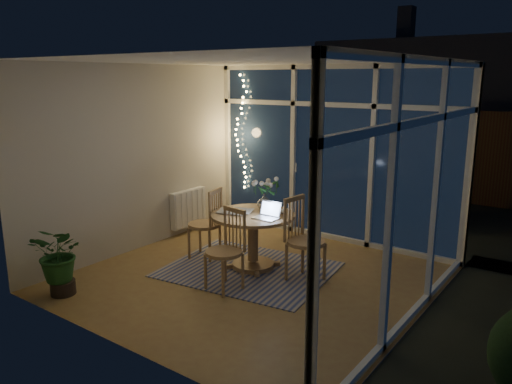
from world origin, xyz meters
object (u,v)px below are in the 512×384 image
laptop (266,210)px  potted_plant (61,263)px  dining_table (253,241)px  chair_right (306,240)px  chair_left (204,223)px  chair_front (224,250)px  flower_vase (265,202)px

laptop → potted_plant: laptop is taller
dining_table → laptop: 0.55m
laptop → potted_plant: (-1.53, -1.84, -0.46)m
chair_right → potted_plant: size_ratio=1.37×
dining_table → chair_right: 0.78m
chair_left → chair_right: 1.53m
chair_front → laptop: chair_front is taller
chair_front → potted_plant: chair_front is taller
dining_table → potted_plant: potted_plant is taller
potted_plant → laptop: bearing=50.3°
flower_vase → potted_plant: flower_vase is taller
chair_left → flower_vase: bearing=100.9°
laptop → flower_vase: laptop is taller
dining_table → chair_front: bearing=-79.6°
dining_table → flower_vase: bearing=91.8°
chair_left → potted_plant: bearing=-29.9°
chair_front → laptop: (0.12, 0.67, 0.35)m
chair_front → flower_vase: chair_front is taller
dining_table → flower_vase: flower_vase is taller
dining_table → chair_right: size_ratio=1.02×
chair_right → flower_vase: (-0.77, 0.23, 0.31)m
chair_left → potted_plant: 1.92m
chair_right → dining_table: bearing=98.5°
chair_left → chair_right: size_ratio=0.95×
chair_right → chair_front: chair_right is taller
chair_right → chair_front: 1.00m
dining_table → chair_front: chair_front is taller
dining_table → chair_front: size_ratio=1.10×
dining_table → laptop: size_ratio=3.55×
dining_table → laptop: laptop is taller
chair_right → chair_left: bearing=100.5°
laptop → flower_vase: bearing=127.1°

